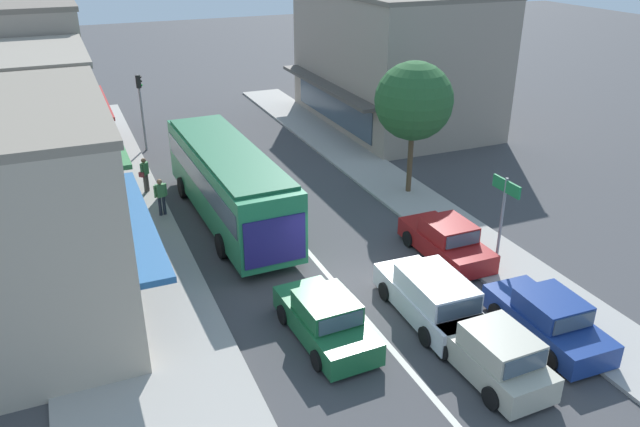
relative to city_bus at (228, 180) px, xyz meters
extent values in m
plane|color=#3F3F42|center=(1.98, -6.95, -1.88)|extent=(140.00, 140.00, 0.00)
cube|color=silver|center=(1.98, -2.95, -1.88)|extent=(0.20, 28.00, 0.01)
cube|color=#A39E96|center=(-4.82, -0.95, -1.81)|extent=(5.20, 44.00, 0.14)
cube|color=#A39E96|center=(8.18, -0.95, -1.82)|extent=(2.80, 44.00, 0.12)
cube|color=#23568E|center=(-4.30, -4.34, 0.82)|extent=(1.10, 8.53, 0.20)
cube|color=#425160|center=(-4.72, -4.34, -0.48)|extent=(0.06, 7.42, 1.80)
cube|color=beige|center=(-8.22, 4.01, 1.48)|extent=(7.16, 7.02, 6.71)
cube|color=#2D703D|center=(-4.19, 4.01, 0.82)|extent=(1.10, 6.46, 0.20)
cube|color=#425160|center=(-4.61, 4.01, -0.48)|extent=(0.06, 5.62, 1.80)
cube|color=gray|center=(-8.22, 11.72, 2.06)|extent=(7.46, 8.03, 7.87)
cube|color=maroon|center=(-4.05, 11.72, 0.82)|extent=(1.10, 7.39, 0.20)
cube|color=#425160|center=(-4.47, 11.72, -0.48)|extent=(0.06, 6.43, 1.80)
cube|color=gray|center=(13.48, 10.44, 2.03)|extent=(8.13, 13.09, 7.83)
cube|color=#4C4742|center=(8.96, 10.44, 0.82)|extent=(1.10, 12.05, 0.20)
cube|color=#425160|center=(9.38, 10.44, -0.48)|extent=(0.06, 10.47, 1.80)
cube|color=#237A4C|center=(0.00, 0.01, -0.12)|extent=(2.79, 10.86, 2.70)
cube|color=#425160|center=(0.00, 0.01, 0.28)|extent=(2.81, 10.43, 0.90)
cube|color=navy|center=(0.14, -5.42, -0.32)|extent=(2.25, 0.12, 1.76)
cube|color=#1A5B39|center=(0.00, 0.01, 1.29)|extent=(2.64, 10.00, 0.12)
cylinder|color=black|center=(-1.34, 3.32, -1.40)|extent=(0.29, 0.97, 0.96)
cylinder|color=black|center=(1.16, 3.39, -1.40)|extent=(0.29, 0.97, 0.96)
cylinder|color=black|center=(-1.17, -2.99, -1.40)|extent=(0.29, 0.97, 0.96)
cylinder|color=black|center=(1.33, -2.92, -1.40)|extent=(0.29, 0.97, 0.96)
cube|color=#1E6638|center=(0.40, -9.17, -1.37)|extent=(1.91, 4.27, 0.72)
cube|color=#1E6638|center=(0.40, -9.27, -0.71)|extent=(1.64, 1.87, 0.60)
cube|color=#425160|center=(0.36, -8.35, -0.71)|extent=(1.44, 0.12, 0.51)
cube|color=#425160|center=(0.44, -10.19, -0.71)|extent=(1.41, 0.12, 0.48)
cylinder|color=black|center=(-0.52, -7.95, -1.57)|extent=(0.21, 0.63, 0.62)
cylinder|color=black|center=(1.20, -7.87, -1.57)|extent=(0.21, 0.63, 0.62)
cylinder|color=black|center=(-0.40, -10.46, -1.57)|extent=(0.21, 0.63, 0.62)
cylinder|color=black|center=(1.31, -10.39, -1.57)|extent=(0.21, 0.63, 0.62)
cube|color=#B7B29E|center=(3.94, -12.51, -1.36)|extent=(1.73, 3.74, 0.76)
cube|color=#B7B29E|center=(3.95, -12.81, -0.66)|extent=(1.57, 1.94, 0.64)
cube|color=#425160|center=(3.92, -11.84, -0.66)|extent=(1.40, 0.09, 0.54)
cube|color=#425160|center=(3.97, -13.78, -0.66)|extent=(1.37, 0.09, 0.51)
cylinder|color=black|center=(3.09, -11.42, -1.57)|extent=(0.20, 0.62, 0.62)
cylinder|color=black|center=(4.73, -11.38, -1.57)|extent=(0.20, 0.62, 0.62)
cylinder|color=black|center=(3.15, -13.64, -1.57)|extent=(0.20, 0.62, 0.62)
cylinder|color=black|center=(4.79, -13.60, -1.57)|extent=(0.20, 0.62, 0.62)
cube|color=silver|center=(3.92, -9.36, -1.36)|extent=(1.90, 4.55, 0.76)
cube|color=silver|center=(3.91, -9.71, -0.64)|extent=(1.72, 2.65, 0.68)
cube|color=#425160|center=(3.95, -8.39, -0.64)|extent=(1.51, 0.11, 0.58)
cube|color=#425160|center=(3.87, -11.03, -0.64)|extent=(1.48, 0.10, 0.54)
cylinder|color=black|center=(3.08, -7.98, -1.57)|extent=(0.20, 0.63, 0.62)
cylinder|color=black|center=(4.84, -8.04, -1.57)|extent=(0.20, 0.63, 0.62)
cylinder|color=black|center=(3.00, -10.68, -1.57)|extent=(0.20, 0.63, 0.62)
cylinder|color=black|center=(4.76, -10.74, -1.57)|extent=(0.20, 0.63, 0.62)
cube|color=navy|center=(6.54, -11.76, -1.37)|extent=(1.84, 4.25, 0.72)
cube|color=navy|center=(6.54, -11.86, -0.71)|extent=(1.61, 1.84, 0.60)
cube|color=#425160|center=(6.57, -10.94, -0.71)|extent=(1.44, 0.10, 0.51)
cube|color=#425160|center=(6.52, -12.78, -0.71)|extent=(1.41, 0.10, 0.48)
cylinder|color=black|center=(5.72, -10.48, -1.57)|extent=(0.20, 0.62, 0.62)
cylinder|color=black|center=(7.44, -10.52, -1.57)|extent=(0.20, 0.62, 0.62)
cylinder|color=black|center=(5.65, -12.99, -1.57)|extent=(0.20, 0.62, 0.62)
cylinder|color=black|center=(7.37, -13.04, -1.57)|extent=(0.20, 0.62, 0.62)
cube|color=maroon|center=(6.62, -6.21, -1.37)|extent=(1.73, 4.20, 0.72)
cube|color=maroon|center=(6.62, -6.31, -0.71)|extent=(1.56, 1.80, 0.60)
cube|color=#425160|center=(6.62, -5.39, -0.71)|extent=(1.44, 0.06, 0.51)
cube|color=#425160|center=(6.62, -7.23, -0.71)|extent=(1.40, 0.06, 0.48)
cylinder|color=black|center=(5.76, -4.95, -1.57)|extent=(0.18, 0.62, 0.62)
cylinder|color=black|center=(7.48, -4.95, -1.57)|extent=(0.18, 0.62, 0.62)
cylinder|color=black|center=(5.76, -7.47, -1.57)|extent=(0.18, 0.62, 0.62)
cylinder|color=black|center=(7.48, -7.47, -1.57)|extent=(0.18, 0.62, 0.62)
cylinder|color=gray|center=(-1.85, 10.77, 0.22)|extent=(0.12, 0.12, 4.20)
cube|color=black|center=(-1.85, 10.77, 1.97)|extent=(0.24, 0.24, 0.68)
sphere|color=black|center=(-1.71, 10.77, 2.20)|extent=(0.13, 0.13, 0.13)
sphere|color=black|center=(-1.71, 10.77, 1.98)|extent=(0.13, 0.13, 0.13)
sphere|color=green|center=(-1.71, 10.77, 1.76)|extent=(0.13, 0.13, 0.13)
cylinder|color=gray|center=(7.72, -7.83, -0.08)|extent=(0.10, 0.10, 3.60)
cube|color=#19753D|center=(7.72, -7.85, 1.42)|extent=(0.08, 1.40, 0.44)
cube|color=white|center=(7.76, -7.85, 1.42)|extent=(0.01, 1.10, 0.10)
cylinder|color=brown|center=(8.47, -0.32, -0.29)|extent=(0.24, 0.24, 3.18)
cylinder|color=brown|center=(8.47, 0.17, 1.74)|extent=(0.10, 1.04, 0.95)
cylinder|color=brown|center=(8.89, -0.32, 1.83)|extent=(0.92, 0.10, 1.12)
cylinder|color=brown|center=(8.47, -0.81, 1.66)|extent=(0.10, 1.03, 0.79)
cylinder|color=brown|center=(8.06, -0.32, 1.62)|extent=(0.88, 0.10, 0.72)
sphere|color=#26562B|center=(8.47, -0.32, 2.52)|extent=(3.49, 3.49, 3.49)
cylinder|color=#4C4742|center=(-2.74, 4.41, -1.32)|extent=(0.14, 0.14, 0.84)
cylinder|color=#4C4742|center=(-2.86, 4.28, -1.32)|extent=(0.14, 0.14, 0.84)
cube|color=#478951|center=(-2.80, 4.35, -0.62)|extent=(0.40, 0.41, 0.56)
sphere|color=brown|center=(-2.80, 4.35, -0.22)|extent=(0.22, 0.22, 0.22)
cylinder|color=#478951|center=(-2.64, 4.53, -0.62)|extent=(0.09, 0.09, 0.54)
cylinder|color=#478951|center=(-2.96, 4.17, -0.62)|extent=(0.09, 0.09, 0.54)
cube|color=maroon|center=(-2.99, 4.10, -0.80)|extent=(0.25, 0.23, 0.22)
cylinder|color=#232838|center=(-2.67, 1.42, -1.32)|extent=(0.14, 0.14, 0.84)
cylinder|color=#232838|center=(-2.50, 1.45, -1.32)|extent=(0.14, 0.14, 0.84)
cube|color=#478951|center=(-2.59, 1.44, -0.62)|extent=(0.40, 0.29, 0.56)
sphere|color=#9E7051|center=(-2.59, 1.44, -0.22)|extent=(0.22, 0.22, 0.22)
cylinder|color=#478951|center=(-2.82, 1.39, -0.62)|extent=(0.09, 0.09, 0.54)
cylinder|color=#478951|center=(-2.35, 1.48, -0.62)|extent=(0.09, 0.09, 0.54)
camera|label=1|loc=(-5.86, -23.50, 9.51)|focal=35.00mm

